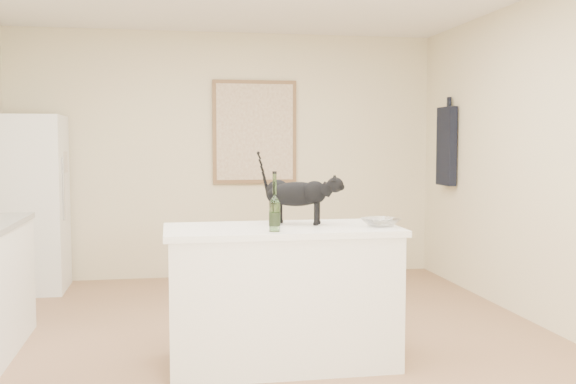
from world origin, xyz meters
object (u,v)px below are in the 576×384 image
Objects in this scene: wine_bottle at (275,205)px; fridge at (28,204)px; black_cat at (297,197)px; glass_bowl at (381,222)px.

fridge is at bearing 125.44° from wine_bottle.
black_cat reaches higher than glass_bowl.
fridge is 3.32× the size of black_cat.
wine_bottle is at bearing -171.05° from glass_bowl.
black_cat is at bearing 59.01° from wine_bottle.
fridge is at bearing 135.26° from glass_bowl.
black_cat is 1.60× the size of wine_bottle.
fridge is 5.30× the size of wine_bottle.
black_cat is 0.58m from glass_bowl.
fridge is 3.77m from glass_bowl.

